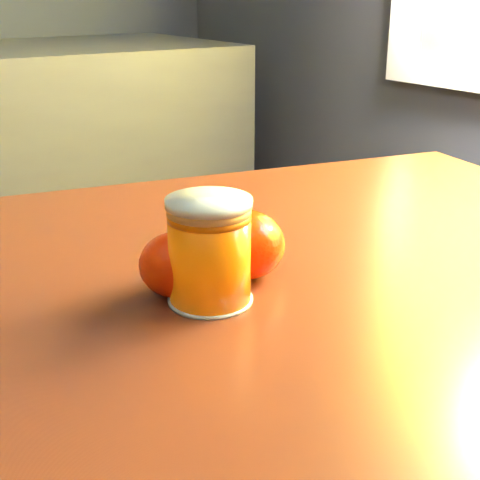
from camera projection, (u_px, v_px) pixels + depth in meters
table at (233, 364)px, 0.69m from camera, size 1.16×0.92×0.78m
juice_glass at (210, 252)px, 0.58m from camera, size 0.08×0.08×0.09m
orange_front at (246, 244)px, 0.64m from camera, size 0.10×0.10×0.07m
orange_back at (176, 265)px, 0.60m from camera, size 0.07×0.07×0.06m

